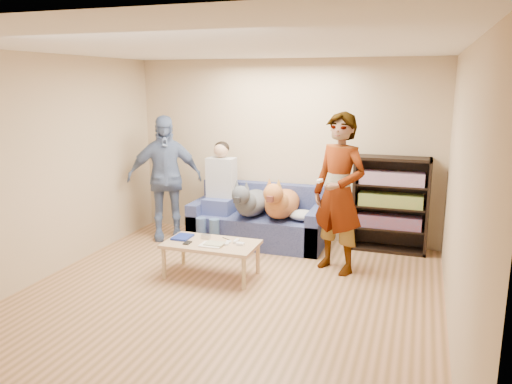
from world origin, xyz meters
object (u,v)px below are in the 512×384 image
(dog_gray, at_px, (251,202))
(person_standing_right, at_px, (339,194))
(bookshelf, at_px, (391,202))
(camera_silver, at_px, (206,237))
(person_standing_left, at_px, (165,178))
(coffee_table, at_px, (211,246))
(person_seated, at_px, (219,189))
(dog_tan, at_px, (281,202))
(sofa, at_px, (259,223))
(notebook_blue, at_px, (183,237))

(dog_gray, bearing_deg, person_standing_right, -23.46)
(bookshelf, bearing_deg, camera_silver, -143.36)
(person_standing_left, xyz_separation_m, coffee_table, (1.23, -1.17, -0.53))
(camera_silver, bearing_deg, person_standing_right, 20.13)
(person_seated, bearing_deg, dog_tan, -0.50)
(person_standing_right, height_order, coffee_table, person_standing_right)
(person_seated, bearing_deg, person_standing_left, -171.27)
(camera_silver, bearing_deg, bookshelf, 36.64)
(camera_silver, bearing_deg, person_standing_left, 136.75)
(dog_gray, xyz_separation_m, bookshelf, (1.87, 0.41, 0.05))
(person_standing_left, bearing_deg, sofa, -19.82)
(person_standing_left, height_order, camera_silver, person_standing_left)
(sofa, xyz_separation_m, dog_tan, (0.36, -0.13, 0.37))
(person_standing_left, bearing_deg, coffee_table, -73.58)
(notebook_blue, height_order, coffee_table, notebook_blue)
(sofa, relative_size, dog_gray, 1.53)
(dog_gray, bearing_deg, person_seated, 174.67)
(person_standing_left, height_order, person_seated, person_standing_left)
(bookshelf, bearing_deg, coffee_table, -139.57)
(dog_tan, relative_size, coffee_table, 1.07)
(sofa, bearing_deg, bookshelf, 7.40)
(notebook_blue, relative_size, sofa, 0.14)
(person_standing_left, bearing_deg, bookshelf, -21.48)
(notebook_blue, relative_size, dog_gray, 0.21)
(coffee_table, bearing_deg, bookshelf, 40.43)
(person_standing_left, height_order, dog_tan, person_standing_left)
(camera_silver, xyz_separation_m, bookshelf, (2.06, 1.53, 0.23))
(person_seated, height_order, dog_gray, person_seated)
(sofa, distance_m, person_seated, 0.76)
(person_seated, bearing_deg, camera_silver, -75.07)
(person_standing_right, distance_m, coffee_table, 1.65)
(person_seated, relative_size, dog_gray, 1.18)
(person_standing_right, distance_m, sofa, 1.61)
(bookshelf, bearing_deg, dog_gray, -167.72)
(person_seated, bearing_deg, notebook_blue, -88.53)
(dog_gray, bearing_deg, notebook_blue, -111.39)
(camera_silver, height_order, sofa, sofa)
(camera_silver, relative_size, person_seated, 0.07)
(bookshelf, bearing_deg, sofa, -172.60)
(sofa, relative_size, coffee_table, 1.73)
(sofa, bearing_deg, coffee_table, -95.49)
(person_standing_right, bearing_deg, camera_silver, -132.02)
(notebook_blue, distance_m, camera_silver, 0.29)
(person_standing_left, height_order, dog_gray, person_standing_left)
(person_standing_right, xyz_separation_m, dog_gray, (-1.32, 0.57, -0.34))
(coffee_table, bearing_deg, sofa, 84.51)
(person_standing_left, bearing_deg, person_standing_right, -40.87)
(person_standing_left, distance_m, notebook_blue, 1.47)
(sofa, relative_size, bookshelf, 1.46)
(person_standing_right, distance_m, notebook_blue, 1.96)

